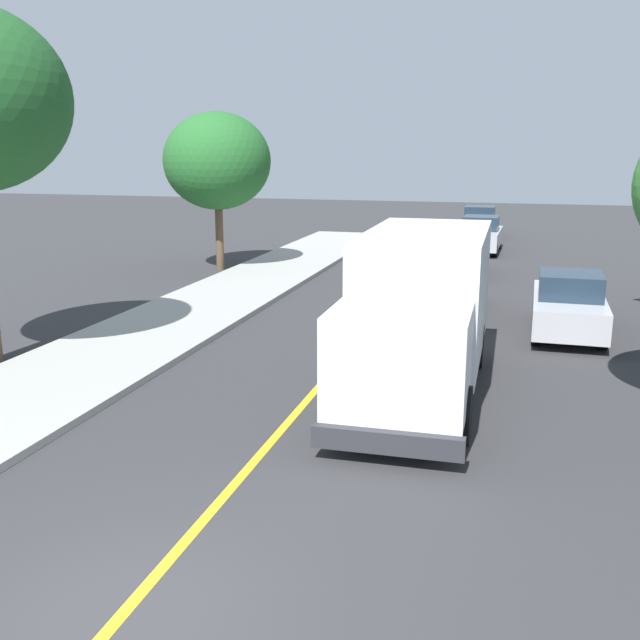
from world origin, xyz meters
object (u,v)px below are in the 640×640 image
parked_car_near (445,285)px  parked_car_far (480,235)px  street_tree_down_block (217,161)px  box_truck (421,306)px  parked_van_across (569,305)px  parked_car_furthest (479,222)px  parked_car_mid (460,253)px

parked_car_near → parked_car_far: (0.27, 13.21, 0.00)m
street_tree_down_block → box_truck: bearing=-52.7°
street_tree_down_block → parked_car_far: bearing=38.8°
parked_car_far → street_tree_down_block: (-9.81, -7.89, 3.50)m
parked_car_far → parked_van_across: bearing=-78.1°
box_truck → street_tree_down_block: 16.40m
parked_car_near → parked_car_far: 13.21m
parked_van_across → parked_car_furthest: bearing=99.7°
parked_car_mid → parked_car_furthest: (0.01, 12.12, 0.00)m
parked_car_furthest → parked_van_across: size_ratio=1.00×
parked_car_furthest → street_tree_down_block: street_tree_down_block is taller
parked_car_near → box_truck: bearing=-87.9°
parked_car_mid → street_tree_down_block: street_tree_down_block is taller
street_tree_down_block → parked_van_across: bearing=-29.1°
parked_car_furthest → parked_car_far: bearing=-86.2°
parked_car_furthest → parked_car_mid: bearing=-90.0°
box_truck → parked_car_far: (-0.01, 20.78, -0.97)m
parked_van_across → street_tree_down_block: 15.27m
parked_car_mid → street_tree_down_block: size_ratio=0.72×
parked_car_mid → parked_van_across: 9.60m
parked_car_furthest → box_truck: bearing=-89.1°
street_tree_down_block → parked_car_furthest: bearing=55.7°
parked_car_furthest → parked_van_across: same height
parked_car_near → parked_car_furthest: size_ratio=1.00×
parked_car_far → parked_car_furthest: same height
parked_van_across → street_tree_down_block: size_ratio=0.72×
box_truck → parked_car_mid: 14.60m
box_truck → parked_car_mid: size_ratio=1.61×
parked_car_mid → parked_car_furthest: bearing=90.0°
parked_car_near → parked_car_far: size_ratio=1.00×
box_truck → parked_car_mid: bearing=91.6°
box_truck → parked_car_near: size_ratio=1.62×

